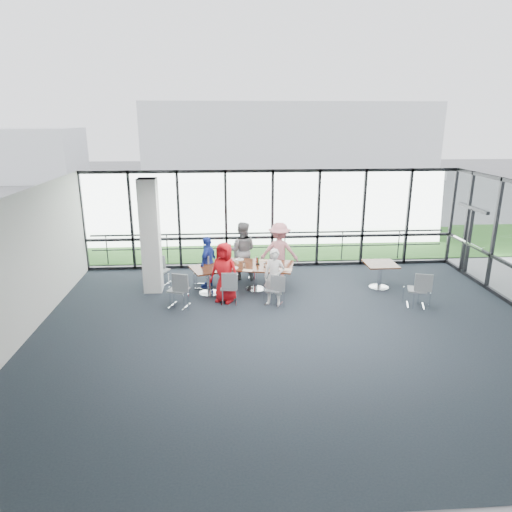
{
  "coord_description": "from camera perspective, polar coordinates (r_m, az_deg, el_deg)",
  "views": [
    {
      "loc": [
        -1.52,
        -9.4,
        4.73
      ],
      "look_at": [
        -0.7,
        2.57,
        1.1
      ],
      "focal_mm": 32.0,
      "sensor_mm": 36.0,
      "label": 1
    }
  ],
  "objects": [
    {
      "name": "side_table_left",
      "position": [
        12.73,
        -5.95,
        -2.01
      ],
      "size": [
        1.15,
        1.15,
        0.75
      ],
      "rotation": [
        0.0,
        0.0,
        0.35
      ],
      "color": "#33150B",
      "rests_on": "ground"
    },
    {
      "name": "plate_fl",
      "position": [
        13.39,
        -2.06,
        -0.44
      ],
      "size": [
        0.26,
        0.26,
        0.01
      ],
      "primitive_type": "cylinder",
      "color": "white",
      "rests_on": "main_table"
    },
    {
      "name": "chair_main_nl",
      "position": [
        12.11,
        -3.38,
        -3.94
      ],
      "size": [
        0.46,
        0.46,
        0.89
      ],
      "primitive_type": null,
      "rotation": [
        0.0,
        0.0,
        -0.07
      ],
      "color": "gray",
      "rests_on": "ground"
    },
    {
      "name": "plate_nl",
      "position": [
        12.66,
        -2.8,
        -1.49
      ],
      "size": [
        0.26,
        0.26,
        0.01
      ],
      "primitive_type": "cylinder",
      "color": "white",
      "rests_on": "main_table"
    },
    {
      "name": "tumbler_b",
      "position": [
        12.67,
        1.12,
        -1.15
      ],
      "size": [
        0.07,
        0.07,
        0.14
      ],
      "primitive_type": "cylinder",
      "color": "white",
      "rests_on": "main_table"
    },
    {
      "name": "menu_b",
      "position": [
        12.56,
        3.83,
        -1.68
      ],
      "size": [
        0.34,
        0.27,
        0.0
      ],
      "primitive_type": "cube",
      "rotation": [
        0.0,
        0.0,
        -0.18
      ],
      "color": "white",
      "rests_on": "main_table"
    },
    {
      "name": "chair_spare_r",
      "position": [
        12.59,
        19.48,
        -3.98
      ],
      "size": [
        0.57,
        0.57,
        0.93
      ],
      "primitive_type": null,
      "rotation": [
        0.0,
        0.0,
        -0.31
      ],
      "color": "gray",
      "rests_on": "ground"
    },
    {
      "name": "diner_near_right",
      "position": [
        11.94,
        2.31,
        -2.64
      ],
      "size": [
        0.64,
        0.55,
        1.51
      ],
      "primitive_type": "imported",
      "rotation": [
        0.0,
        0.0,
        -0.3
      ],
      "color": "silver",
      "rests_on": "ground"
    },
    {
      "name": "curtain_wall_back",
      "position": [
        14.82,
        2.06,
        4.62
      ],
      "size": [
        12.0,
        0.1,
        3.2
      ],
      "primitive_type": "cube",
      "color": "white",
      "rests_on": "ground"
    },
    {
      "name": "wall_front",
      "position": [
        5.62,
        13.16,
        -17.59
      ],
      "size": [
        12.0,
        0.1,
        3.2
      ],
      "primitive_type": "cube",
      "color": "silver",
      "rests_on": "ground"
    },
    {
      "name": "green_bottle",
      "position": [
        12.99,
        0.24,
        -0.55
      ],
      "size": [
        0.05,
        0.05,
        0.2
      ],
      "primitive_type": "cylinder",
      "color": "#18691B",
      "rests_on": "main_table"
    },
    {
      "name": "menu_c",
      "position": [
        13.31,
        0.79,
        -0.56
      ],
      "size": [
        0.31,
        0.22,
        0.0
      ],
      "primitive_type": "cube",
      "rotation": [
        0.0,
        0.0,
        -0.03
      ],
      "color": "white",
      "rests_on": "main_table"
    },
    {
      "name": "floor",
      "position": [
        10.64,
        4.78,
        -9.69
      ],
      "size": [
        12.0,
        10.0,
        0.02
      ],
      "primitive_type": "cube",
      "color": "#1E262F",
      "rests_on": "ground"
    },
    {
      "name": "chair_main_fr",
      "position": [
        14.03,
        2.67,
        -0.98
      ],
      "size": [
        0.47,
        0.47,
        0.89
      ],
      "primitive_type": null,
      "rotation": [
        0.0,
        0.0,
        3.06
      ],
      "color": "gray",
      "rests_on": "ground"
    },
    {
      "name": "hangar_aux",
      "position": [
        40.96,
        -28.22,
        11.07
      ],
      "size": [
        10.0,
        6.0,
        4.0
      ],
      "primitive_type": "cube",
      "color": "silver",
      "rests_on": "ground"
    },
    {
      "name": "hangar_main",
      "position": [
        41.81,
        3.77,
        14.43
      ],
      "size": [
        24.0,
        10.0,
        6.0
      ],
      "primitive_type": "cube",
      "color": "silver",
      "rests_on": "ground"
    },
    {
      "name": "chair_main_fl",
      "position": [
        14.12,
        -1.56,
        -0.64
      ],
      "size": [
        0.6,
        0.6,
        0.98
      ],
      "primitive_type": null,
      "rotation": [
        0.0,
        0.0,
        2.85
      ],
      "color": "gray",
      "rests_on": "ground"
    },
    {
      "name": "wall_left",
      "position": [
        10.87,
        -28.05,
        -1.95
      ],
      "size": [
        0.1,
        10.0,
        3.2
      ],
      "primitive_type": "cube",
      "color": "silver",
      "rests_on": "ground"
    },
    {
      "name": "exit_door",
      "position": [
        15.59,
        25.06,
        1.57
      ],
      "size": [
        0.12,
        1.6,
        2.1
      ],
      "primitive_type": "cube",
      "color": "black",
      "rests_on": "ground"
    },
    {
      "name": "side_table_right",
      "position": [
        13.57,
        15.29,
        -1.35
      ],
      "size": [
        0.88,
        0.88,
        0.75
      ],
      "rotation": [
        0.0,
        0.0,
        -0.01
      ],
      "color": "#33150B",
      "rests_on": "ground"
    },
    {
      "name": "diner_far_left",
      "position": [
        13.81,
        -1.74,
        0.66
      ],
      "size": [
        0.93,
        0.66,
        1.77
      ],
      "primitive_type": "imported",
      "rotation": [
        0.0,
        0.0,
        2.99
      ],
      "color": "slate",
      "rests_on": "ground"
    },
    {
      "name": "menu_a",
      "position": [
        12.44,
        -1.04,
        -1.82
      ],
      "size": [
        0.32,
        0.26,
        0.0
      ],
      "primitive_type": "cube",
      "rotation": [
        0.0,
        0.0,
        -0.3
      ],
      "color": "white",
      "rests_on": "main_table"
    },
    {
      "name": "main_table",
      "position": [
        12.96,
        -0.09,
        -1.56
      ],
      "size": [
        2.32,
        1.6,
        0.75
      ],
      "rotation": [
        0.0,
        0.0,
        -0.22
      ],
      "color": "#33150B",
      "rests_on": "ground"
    },
    {
      "name": "ceiling",
      "position": [
        9.65,
        5.25,
        7.63
      ],
      "size": [
        12.0,
        10.0,
        0.04
      ],
      "primitive_type": "cube",
      "color": "silver",
      "rests_on": "ground"
    },
    {
      "name": "structural_column",
      "position": [
        12.96,
        -13.05,
        2.41
      ],
      "size": [
        0.5,
        0.5,
        3.2
      ],
      "primitive_type": "cube",
      "color": "white",
      "rests_on": "ground"
    },
    {
      "name": "ketchup_bottle",
      "position": [
        13.0,
        0.18,
        -0.59
      ],
      "size": [
        0.06,
        0.06,
        0.18
      ],
      "primitive_type": "cylinder",
      "color": "maroon",
      "rests_on": "main_table"
    },
    {
      "name": "tumbler_a",
      "position": [
        12.7,
        -1.49,
        -1.13
      ],
      "size": [
        0.07,
        0.07,
        0.14
      ],
      "primitive_type": "cylinder",
      "color": "white",
      "rests_on": "main_table"
    },
    {
      "name": "chair_spare_la",
      "position": [
        12.01,
        -9.67,
        -4.19
      ],
      "size": [
        0.6,
        0.6,
        0.94
      ],
      "primitive_type": null,
      "rotation": [
        0.0,
        0.0,
        -0.37
      ],
      "color": "gray",
      "rests_on": "ground"
    },
    {
      "name": "diner_end",
      "position": [
        13.23,
        -6.01,
        -0.75
      ],
      "size": [
        0.78,
        1.0,
        1.51
      ],
      "primitive_type": "imported",
      "rotation": [
        0.0,
        0.0,
        -1.96
      ],
      "color": "#2036A4",
      "rests_on": "ground"
    },
    {
      "name": "tumbler_c",
      "position": [
        13.2,
        0.1,
        -0.41
      ],
      "size": [
        0.07,
        0.07,
        0.14
      ],
      "primitive_type": "cylinder",
      "color": "white",
      "rests_on": "main_table"
    },
    {
      "name": "tumbler_d",
      "position": [
        12.84,
        -3.32,
        -0.9
      ],
      "size": [
        0.08,
        0.08,
        0.15
      ],
      "primitive_type": "cylinder",
      "color": "white",
      "rests_on": "main_table"
    },
    {
      "name": "grass_strip",
      "position": [
        18.1,
        1.03,
        1.71
      ],
      "size": [
        80.0,
        5.0,
        0.01
      ],
      "primitive_type": "cube",
      "color": "#1F5417",
      "rests_on": "ground"
    },
    {
      "name": "chair_spare_lb",
      "position": [
        13.82,
        -11.7,
        -1.79
      ],
      "size": [
        0.52,
        0.52,
        0.81
      ],
      "primitive_type": null,
      "rotation": [
        0.0,
        0.0,
        2.73
      ],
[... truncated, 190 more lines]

